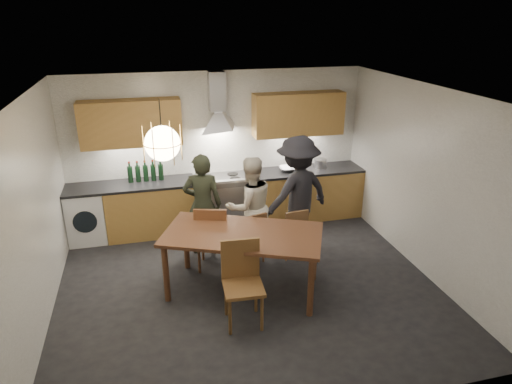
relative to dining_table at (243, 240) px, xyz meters
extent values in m
plane|color=black|center=(0.08, 0.07, -0.75)|extent=(5.00, 5.00, 0.00)
cube|color=white|center=(0.08, 2.32, 0.55)|extent=(5.00, 0.02, 2.60)
cube|color=white|center=(0.08, -2.18, 0.55)|extent=(5.00, 0.02, 2.60)
cube|color=white|center=(-2.42, 0.07, 0.55)|extent=(0.02, 4.50, 2.60)
cube|color=white|center=(2.58, 0.07, 0.55)|extent=(0.02, 4.50, 2.60)
cube|color=silver|center=(0.08, 0.07, 1.85)|extent=(5.00, 4.50, 0.02)
cube|color=tan|center=(-1.10, 2.02, -0.32)|extent=(1.45, 0.60, 0.86)
cube|color=tan|center=(1.55, 2.02, -0.32)|extent=(2.05, 0.60, 0.86)
cube|color=white|center=(-2.12, 2.02, -0.32)|extent=(0.58, 0.58, 0.85)
cube|color=black|center=(-1.40, 2.02, 0.13)|extent=(2.05, 0.62, 0.04)
cube|color=black|center=(1.55, 2.02, 0.13)|extent=(2.05, 0.62, 0.04)
cube|color=silver|center=(0.08, 2.02, -0.35)|extent=(0.90, 0.60, 0.80)
cube|color=black|center=(0.08, 1.73, -0.37)|extent=(0.78, 0.02, 0.42)
cube|color=slate|center=(0.08, 2.02, 0.09)|extent=(0.90, 0.60, 0.08)
cube|color=silver|center=(0.08, 1.76, 0.15)|extent=(0.90, 0.08, 0.04)
cube|color=tan|center=(-1.30, 2.14, 1.11)|extent=(1.55, 0.35, 0.72)
cube|color=tan|center=(1.45, 2.14, 1.11)|extent=(1.55, 0.35, 0.72)
cube|color=silver|center=(0.08, 2.19, 1.54)|extent=(0.26, 0.22, 0.62)
cylinder|color=black|center=(-0.92, -0.03, 1.60)|extent=(0.01, 0.01, 0.50)
sphere|color=#FFE0A5|center=(-0.92, -0.03, 1.35)|extent=(0.40, 0.40, 0.40)
torus|color=gold|center=(-0.92, -0.03, 1.35)|extent=(0.43, 0.43, 0.01)
cube|color=brown|center=(0.00, 0.00, 0.08)|extent=(2.24, 1.73, 0.04)
cylinder|color=brown|center=(-1.00, -0.01, -0.35)|extent=(0.08, 0.08, 0.80)
cylinder|color=brown|center=(-0.67, 0.75, -0.35)|extent=(0.08, 0.08, 0.80)
cylinder|color=brown|center=(0.67, -0.75, -0.35)|extent=(0.08, 0.08, 0.80)
cylinder|color=brown|center=(1.00, 0.01, -0.35)|extent=(0.08, 0.08, 0.80)
cube|color=brown|center=(-0.29, 0.68, -0.26)|extent=(0.56, 0.56, 0.04)
cube|color=brown|center=(-0.34, 0.49, 0.00)|extent=(0.45, 0.17, 0.49)
cylinder|color=brown|center=(-0.06, 0.81, -0.52)|extent=(0.04, 0.04, 0.46)
cylinder|color=brown|center=(-0.16, 0.46, -0.52)|extent=(0.04, 0.04, 0.46)
cylinder|color=brown|center=(-0.41, 0.91, -0.52)|extent=(0.04, 0.04, 0.46)
cylinder|color=brown|center=(-0.51, 0.56, -0.52)|extent=(0.04, 0.04, 0.46)
cube|color=brown|center=(0.27, 0.73, -0.36)|extent=(0.45, 0.45, 0.03)
cube|color=brown|center=(0.31, 0.57, -0.14)|extent=(0.36, 0.13, 0.40)
cylinder|color=brown|center=(0.37, 0.91, -0.56)|extent=(0.03, 0.03, 0.37)
cylinder|color=brown|center=(0.45, 0.63, -0.56)|extent=(0.03, 0.03, 0.37)
cylinder|color=brown|center=(0.09, 0.83, -0.56)|extent=(0.03, 0.03, 0.37)
cylinder|color=brown|center=(0.17, 0.55, -0.56)|extent=(0.03, 0.03, 0.37)
cube|color=brown|center=(0.92, 0.74, -0.36)|extent=(0.39, 0.39, 0.03)
cube|color=brown|center=(0.93, 0.57, -0.15)|extent=(0.36, 0.07, 0.39)
cylinder|color=brown|center=(1.05, 0.89, -0.56)|extent=(0.03, 0.03, 0.37)
cylinder|color=brown|center=(1.07, 0.60, -0.56)|extent=(0.03, 0.03, 0.37)
cylinder|color=brown|center=(0.76, 0.87, -0.56)|extent=(0.03, 0.03, 0.37)
cylinder|color=brown|center=(0.78, 0.58, -0.56)|extent=(0.03, 0.03, 0.37)
cube|color=brown|center=(-0.15, -0.69, -0.26)|extent=(0.49, 0.49, 0.04)
cube|color=brown|center=(-0.14, -0.48, 0.02)|extent=(0.46, 0.07, 0.50)
cylinder|color=brown|center=(-0.35, -0.86, -0.51)|extent=(0.04, 0.04, 0.47)
cylinder|color=brown|center=(-0.32, -0.49, -0.51)|extent=(0.04, 0.04, 0.47)
cylinder|color=brown|center=(0.02, -0.88, -0.51)|extent=(0.04, 0.04, 0.47)
cylinder|color=brown|center=(0.05, -0.51, -0.51)|extent=(0.04, 0.04, 0.47)
imported|color=black|center=(-0.36, 1.16, 0.04)|extent=(0.65, 0.50, 1.58)
imported|color=beige|center=(0.32, 0.95, 0.03)|extent=(0.84, 0.71, 1.55)
imported|color=black|center=(1.08, 1.01, 0.15)|extent=(1.31, 1.02, 1.79)
imported|color=silver|center=(1.25, 2.02, 0.19)|extent=(0.31, 0.31, 0.07)
cylinder|color=#AEADB1|center=(1.86, 2.05, 0.23)|extent=(0.27, 0.27, 0.15)
camera|label=1|loc=(-1.11, -5.10, 2.74)|focal=32.00mm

